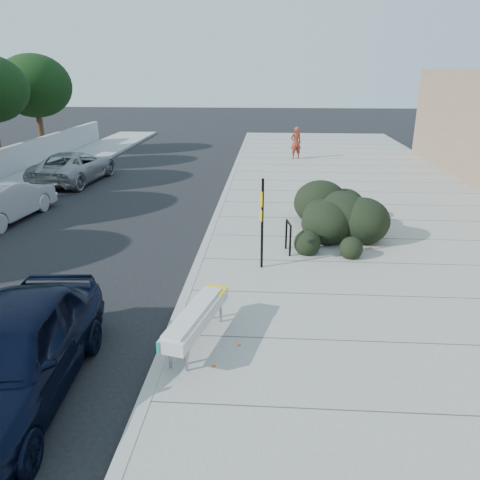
% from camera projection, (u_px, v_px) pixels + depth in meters
% --- Properties ---
extents(ground, '(120.00, 120.00, 0.00)m').
position_uv_depth(ground, '(187.00, 296.00, 11.21)').
color(ground, black).
rests_on(ground, ground).
extents(sidewalk_near, '(11.20, 50.00, 0.15)m').
position_uv_depth(sidewalk_near, '(380.00, 231.00, 15.52)').
color(sidewalk_near, gray).
rests_on(sidewalk_near, ground).
extents(curb_near, '(0.22, 50.00, 0.17)m').
position_uv_depth(curb_near, '(213.00, 227.00, 15.87)').
color(curb_near, '#9E9E99').
rests_on(curb_near, ground).
extents(tree_far_f, '(4.40, 4.40, 6.07)m').
position_uv_depth(tree_far_f, '(35.00, 86.00, 28.37)').
color(tree_far_f, '#332114').
rests_on(tree_far_f, ground).
extents(bench, '(1.02, 2.37, 0.70)m').
position_uv_depth(bench, '(197.00, 317.00, 8.81)').
color(bench, gray).
rests_on(bench, sidewalk_near).
extents(bike_rack, '(0.16, 0.62, 0.92)m').
position_uv_depth(bike_rack, '(288.00, 234.00, 13.29)').
color(bike_rack, black).
rests_on(bike_rack, sidewalk_near).
extents(sign_post, '(0.12, 0.27, 2.40)m').
position_uv_depth(sign_post, '(262.00, 218.00, 11.98)').
color(sign_post, black).
rests_on(sign_post, sidewalk_near).
extents(hedge, '(2.29, 4.43, 1.64)m').
position_uv_depth(hedge, '(335.00, 208.00, 14.81)').
color(hedge, black).
rests_on(hedge, sidewalk_near).
extents(sedan_navy, '(2.26, 4.96, 1.65)m').
position_uv_depth(sedan_navy, '(10.00, 355.00, 7.44)').
color(sedan_navy, black).
rests_on(sedan_navy, ground).
extents(wagon_silver, '(1.94, 4.57, 1.47)m').
position_uv_depth(wagon_silver, '(4.00, 201.00, 16.56)').
color(wagon_silver, '#AFB0B4').
rests_on(wagon_silver, ground).
extents(suv_silver, '(2.83, 5.44, 1.46)m').
position_uv_depth(suv_silver, '(74.00, 167.00, 22.43)').
color(suv_silver, gray).
rests_on(suv_silver, ground).
extents(pedestrian, '(0.79, 0.66, 1.86)m').
position_uv_depth(pedestrian, '(296.00, 143.00, 27.47)').
color(pedestrian, maroon).
rests_on(pedestrian, sidewalk_near).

